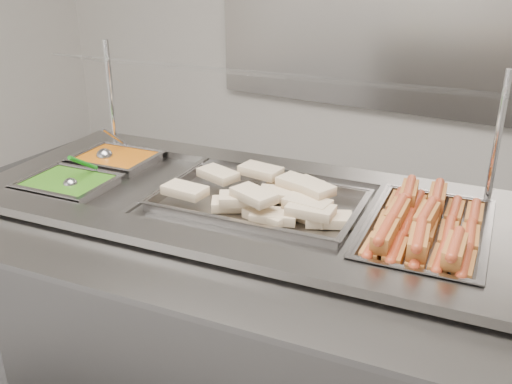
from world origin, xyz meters
The scene contains 12 objects.
back_panel centered at (0.00, 2.45, 1.20)m, with size 3.00×0.04×1.20m, color #A9A39E.
steam_counter centered at (-0.14, 0.44, 0.41)m, with size 1.78×0.94×0.82m.
tray_rail centered at (-0.09, -0.02, 0.77)m, with size 1.65×0.52×0.05m.
sneeze_guard centered at (-0.16, 0.64, 1.15)m, with size 1.52×0.43×0.40m.
pan_hotdogs centered at (0.42, 0.51, 0.78)m, with size 0.36×0.53×0.09m.
pan_wraps centered at (-0.09, 0.45, 0.79)m, with size 0.66×0.43×0.06m.
pan_beans centered at (-0.74, 0.51, 0.78)m, with size 0.30×0.25×0.09m.
pan_peas centered at (-0.71, 0.24, 0.78)m, with size 0.30×0.25×0.09m.
hotdogs_in_buns centered at (0.42, 0.50, 0.82)m, with size 0.32×0.49×0.11m.
tortilla_wraps centered at (-0.03, 0.45, 0.83)m, with size 0.60×0.31×0.09m.
ladle centered at (-0.77, 0.49, 0.82)m, with size 0.06×0.17×0.14m.
serving_spoon centered at (-0.68, 0.24, 0.83)m, with size 0.05×0.16×0.13m.
Camera 1 is at (0.73, -0.96, 1.54)m, focal length 40.00 mm.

